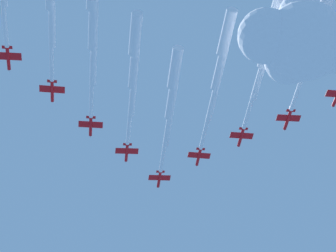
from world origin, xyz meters
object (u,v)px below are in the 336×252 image
Objects in this scene: jet_port_inner at (134,68)px; jet_starboard_mid at (267,46)px; jet_port_mid at (93,26)px; jet_starboard_outer at (321,20)px; jet_lead at (171,100)px; jet_starboard_inner at (219,68)px.

jet_starboard_mid is (-41.07, 12.27, 0.54)m from jet_port_inner.
jet_starboard_outer is at bearing 171.93° from jet_port_mid.
jet_starboard_mid is at bearing -42.40° from jet_starboard_outer.
jet_starboard_mid reaches higher than jet_port_mid.
jet_lead is 36.28m from jet_starboard_mid.
jet_port_mid is at bearing 2.58° from jet_starboard_mid.
jet_port_inner is 0.94× the size of jet_starboard_inner.
jet_lead is 37.18m from jet_port_mid.
jet_starboard_outer is at bearing 139.91° from jet_starboard_inner.
jet_lead is at bearing -135.71° from jet_port_mid.
jet_port_inner reaches higher than jet_lead.
jet_starboard_inner is 34.76m from jet_starboard_outer.
jet_port_mid is (13.16, 14.72, -1.30)m from jet_port_inner.
jet_port_inner is 0.98× the size of jet_starboard_mid.
jet_port_mid is (26.60, 25.95, -1.06)m from jet_lead.
jet_starboard_outer is (-67.38, 9.55, -0.95)m from jet_port_mid.
jet_lead is 1.00× the size of jet_starboard_mid.
jet_port_inner is 0.94× the size of jet_port_mid.
jet_port_inner reaches higher than jet_port_mid.
jet_port_inner is at bearing -24.12° from jet_starboard_outer.
jet_port_mid reaches higher than jet_starboard_outer.
jet_lead is 0.97× the size of jet_starboard_inner.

